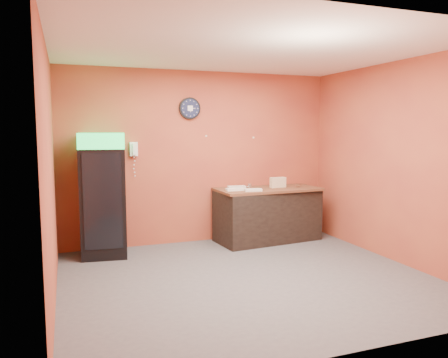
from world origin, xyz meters
name	(u,v)px	position (x,y,z in m)	size (l,w,h in m)	color
floor	(247,278)	(0.00, 0.00, 0.00)	(4.50, 4.50, 0.00)	#47474C
back_wall	(200,157)	(0.00, 2.00, 1.40)	(4.50, 0.02, 2.80)	#B45432
left_wall	(50,173)	(-2.25, 0.00, 1.40)	(0.02, 4.00, 2.80)	#B45432
right_wall	(397,162)	(2.25, 0.00, 1.40)	(0.02, 4.00, 2.80)	#B45432
ceiling	(249,49)	(0.00, 0.00, 2.80)	(4.50, 4.00, 0.02)	white
beverage_cooler	(104,197)	(-1.58, 1.61, 0.88)	(0.71, 0.71, 1.81)	black
prep_counter	(268,215)	(1.05, 1.62, 0.42)	(1.70, 0.75, 0.85)	black
wall_clock	(190,108)	(-0.18, 1.97, 2.19)	(0.35, 0.06, 0.35)	black
wall_phone	(134,149)	(-1.09, 1.95, 1.56)	(0.12, 0.10, 0.22)	white
butcher_paper	(268,189)	(1.05, 1.62, 0.87)	(1.71, 0.81, 0.04)	brown
sub_roll_stack	(278,182)	(1.24, 1.63, 0.97)	(0.28, 0.12, 0.17)	beige
wrapped_sandwich_left	(235,189)	(0.42, 1.52, 0.91)	(0.28, 0.11, 0.04)	white
wrapped_sandwich_mid	(253,190)	(0.68, 1.37, 0.91)	(0.27, 0.11, 0.04)	white
wrapped_sandwich_right	(236,187)	(0.54, 1.76, 0.91)	(0.29, 0.12, 0.04)	white
kitchen_tool	(250,185)	(0.80, 1.79, 0.92)	(0.07, 0.07, 0.07)	silver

